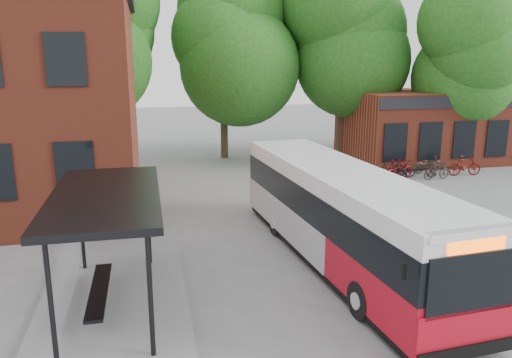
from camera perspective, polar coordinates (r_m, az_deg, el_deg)
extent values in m
plane|color=slate|center=(14.11, 3.17, -10.81)|extent=(100.00, 100.00, 0.00)
imported|color=#20202A|center=(24.90, 13.31, 0.69)|extent=(1.65, 1.15, 0.82)
imported|color=black|center=(25.14, 15.05, 0.90)|extent=(1.69, 1.09, 0.99)
imported|color=#580D17|center=(25.39, 16.05, 0.97)|extent=(2.00, 1.37, 1.00)
imported|color=#550E0E|center=(25.91, 15.62, 1.18)|extent=(1.61, 0.96, 0.94)
imported|color=black|center=(26.36, 18.31, 1.11)|extent=(1.73, 0.96, 0.86)
imported|color=black|center=(26.09, 19.94, 0.89)|extent=(1.52, 0.60, 0.89)
imported|color=#312D2A|center=(27.53, 19.09, 1.65)|extent=(1.87, 0.89, 0.95)
imported|color=#52100E|center=(27.50, 22.76, 1.42)|extent=(1.77, 0.64, 1.04)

